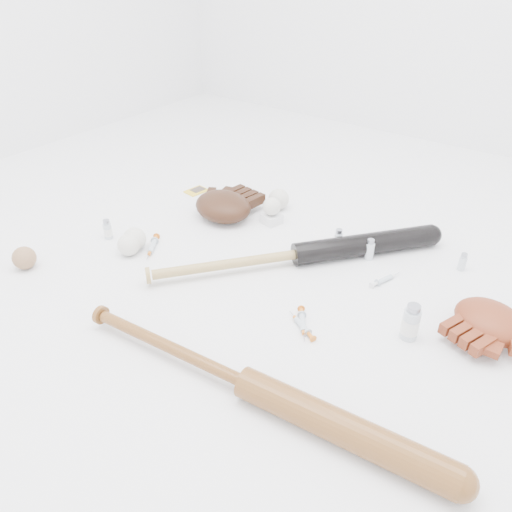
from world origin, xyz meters
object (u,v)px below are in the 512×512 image
Objects in this scene: bat_dark at (297,254)px; glove_dark at (223,206)px; bat_wood at (247,383)px; pedestal at (272,219)px.

glove_dark is at bearing 114.44° from bat_dark.
bat_dark is 0.57m from bat_wood.
pedestal is (-0.22, 0.17, -0.02)m from bat_dark.
bat_dark is at bearing -38.21° from pedestal.
pedestal is at bearing 90.92° from bat_dark.
bat_dark is at bearing -7.04° from glove_dark.
glove_dark reaches higher than bat_wood.
glove_dark is 0.19m from pedestal.
glove_dark reaches higher than pedestal.
pedestal is at bearing 30.55° from glove_dark.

